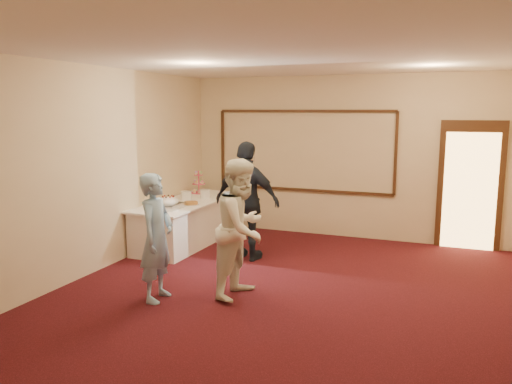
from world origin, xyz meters
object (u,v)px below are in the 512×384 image
(woman, at_px, (242,228))
(plate_stack_b, at_px, (205,194))
(cupcake_stand, at_px, (199,184))
(guest, at_px, (247,201))
(buffet_table, at_px, (188,222))
(pavlova_tray, at_px, (168,203))
(plate_stack_a, at_px, (186,196))
(tart, at_px, (191,203))
(man, at_px, (157,237))

(woman, bearing_deg, plate_stack_b, 42.53)
(cupcake_stand, height_order, guest, guest)
(buffet_table, height_order, pavlova_tray, pavlova_tray)
(plate_stack_b, relative_size, guest, 0.10)
(buffet_table, distance_m, woman, 2.81)
(buffet_table, bearing_deg, plate_stack_b, 65.88)
(cupcake_stand, height_order, plate_stack_a, cupcake_stand)
(plate_stack_b, bearing_deg, cupcake_stand, 129.02)
(guest, bearing_deg, tart, -4.57)
(pavlova_tray, distance_m, cupcake_stand, 1.59)
(plate_stack_a, xyz_separation_m, man, (1.03, -2.59, -0.05))
(pavlova_tray, height_order, plate_stack_a, pavlova_tray)
(plate_stack_a, bearing_deg, tart, -51.72)
(buffet_table, bearing_deg, woman, -46.50)
(man, height_order, guest, guest)
(cupcake_stand, height_order, tart, cupcake_stand)
(plate_stack_a, bearing_deg, buffet_table, -47.01)
(plate_stack_b, relative_size, man, 0.12)
(man, xyz_separation_m, woman, (0.93, 0.53, 0.08))
(guest, bearing_deg, buffet_table, -15.29)
(cupcake_stand, distance_m, tart, 1.26)
(cupcake_stand, height_order, woman, woman)
(pavlova_tray, height_order, cupcake_stand, cupcake_stand)
(cupcake_stand, distance_m, man, 3.57)
(pavlova_tray, xyz_separation_m, plate_stack_b, (0.11, 1.09, -0.01))
(cupcake_stand, bearing_deg, plate_stack_a, -78.50)
(cupcake_stand, relative_size, guest, 0.25)
(pavlova_tray, xyz_separation_m, man, (0.92, -1.80, -0.05))
(buffet_table, xyz_separation_m, man, (0.97, -2.53, 0.42))
(man, bearing_deg, plate_stack_a, 16.41)
(plate_stack_b, height_order, guest, guest)
(plate_stack_b, xyz_separation_m, woman, (1.74, -2.37, 0.03))
(pavlova_tray, distance_m, woman, 2.25)
(buffet_table, relative_size, pavlova_tray, 4.49)
(man, distance_m, guest, 2.04)
(buffet_table, relative_size, plate_stack_a, 13.25)
(buffet_table, height_order, man, man)
(plate_stack_a, height_order, tart, plate_stack_a)
(cupcake_stand, xyz_separation_m, woman, (2.12, -2.84, -0.06))
(pavlova_tray, xyz_separation_m, tart, (0.19, 0.40, -0.06))
(cupcake_stand, xyz_separation_m, tart, (0.46, -1.16, -0.15))
(woman, bearing_deg, guest, 26.33)
(plate_stack_b, xyz_separation_m, man, (0.81, -2.90, -0.05))
(plate_stack_b, bearing_deg, man, -74.44)
(pavlova_tray, xyz_separation_m, guest, (1.31, 0.20, 0.09))
(pavlova_tray, relative_size, man, 0.35)
(guest, bearing_deg, pavlova_tray, 14.44)
(tart, relative_size, woman, 0.16)
(tart, height_order, guest, guest)
(woman, bearing_deg, man, 125.82)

